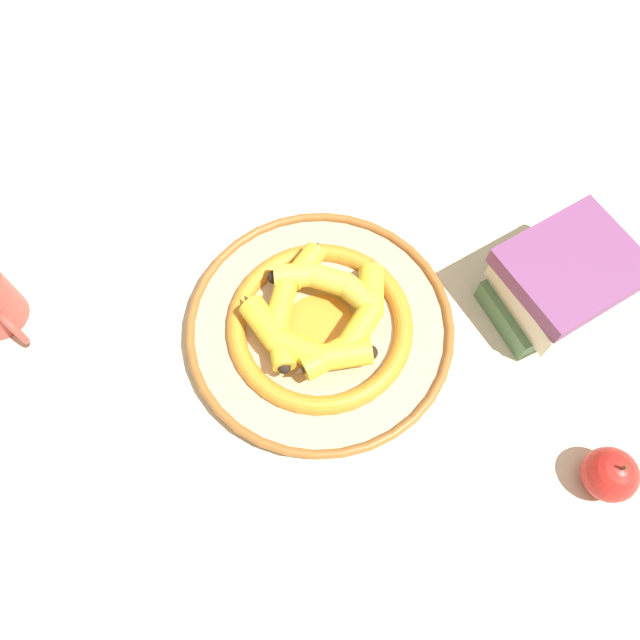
# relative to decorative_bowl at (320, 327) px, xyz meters

# --- Properties ---
(ground_plane) EXTENTS (2.80, 2.80, 0.00)m
(ground_plane) POSITION_rel_decorative_bowl_xyz_m (0.04, -0.04, -0.02)
(ground_plane) COLOR beige
(decorative_bowl) EXTENTS (0.36, 0.36, 0.04)m
(decorative_bowl) POSITION_rel_decorative_bowl_xyz_m (0.00, 0.00, 0.00)
(decorative_bowl) COLOR tan
(decorative_bowl) RESTS_ON ground_plane
(banana_a) EXTENTS (0.20, 0.06, 0.03)m
(banana_a) POSITION_rel_decorative_bowl_xyz_m (-0.01, -0.05, 0.03)
(banana_a) COLOR yellow
(banana_a) RESTS_ON decorative_bowl
(banana_b) EXTENTS (0.09, 0.20, 0.04)m
(banana_b) POSITION_rel_decorative_bowl_xyz_m (0.04, -0.02, 0.04)
(banana_b) COLOR yellow
(banana_b) RESTS_ON decorative_bowl
(banana_c) EXTENTS (0.19, 0.10, 0.03)m
(banana_c) POSITION_rel_decorative_bowl_xyz_m (0.01, 0.04, 0.04)
(banana_c) COLOR yellow
(banana_c) RESTS_ON decorative_bowl
(banana_d) EXTENTS (0.07, 0.17, 0.03)m
(banana_d) POSITION_rel_decorative_bowl_xyz_m (-0.05, 0.00, 0.04)
(banana_d) COLOR gold
(banana_d) RESTS_ON decorative_bowl
(book_stack) EXTENTS (0.22, 0.22, 0.11)m
(book_stack) POSITION_rel_decorative_bowl_xyz_m (-0.12, 0.31, 0.04)
(book_stack) COLOR #4C754C
(book_stack) RESTS_ON ground_plane
(apple) EXTENTS (0.07, 0.07, 0.08)m
(apple) POSITION_rel_decorative_bowl_xyz_m (0.11, 0.38, 0.02)
(apple) COLOR red
(apple) RESTS_ON ground_plane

